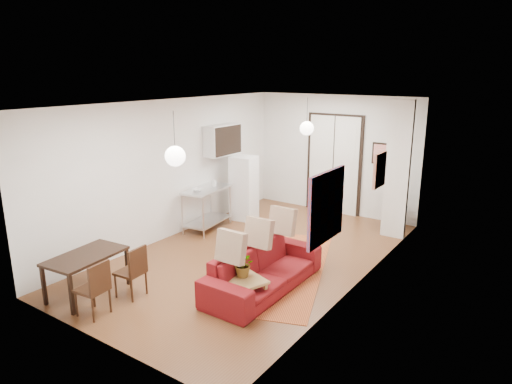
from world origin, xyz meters
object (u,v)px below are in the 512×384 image
Objects in this scene: coffee_table at (238,278)px; black_side_chair at (397,203)px; dining_chair_near at (134,266)px; dining_chair_far at (96,282)px; kitchen_counter at (207,203)px; sofa at (264,269)px; fridge at (244,188)px; dining_table at (86,259)px.

black_side_chair reaches higher than coffee_table.
dining_chair_far is (0.00, -0.70, 0.00)m from dining_chair_near.
sofa is at bearing -40.92° from kitchen_counter.
sofa is 3.70m from fridge.
sofa is at bearing 123.67° from dining_chair_near.
dining_table reaches higher than coffee_table.
sofa is 0.54m from coffee_table.
black_side_chair is at bearing 63.71° from dining_table.
sofa is 2.80× the size of dining_chair_far.
coffee_table is 1.26× the size of dining_chair_near.
dining_chair_far is at bearing 67.06° from black_side_chair.
kitchen_counter is (-2.54, 2.25, 0.25)m from coffee_table.
coffee_table is at bearing 129.36° from dining_chair_far.
sofa is at bearing -57.10° from fridge.
dining_table is 1.53× the size of dining_chair_far.
dining_chair_near is 1.00× the size of dining_chair_far.
sofa is at bearing 38.33° from dining_table.
black_side_chair is (2.97, 6.01, -0.04)m from dining_table.
sofa is 4.34m from black_side_chair.
coffee_table is 0.81× the size of kitchen_counter.
dining_table is at bearing -95.30° from fridge.
kitchen_counter is at bearing 138.46° from coffee_table.
dining_chair_near and dining_chair_far have the same top height.
fridge is at bearing -174.34° from dining_chair_near.
kitchen_counter is 1.36× the size of black_side_chair.
sofa is at bearing 77.38° from coffee_table.
dining_chair_far is at bearing 141.54° from sofa.
dining_table is 0.67m from dining_chair_far.
dining_chair_near is at bearing -86.74° from fridge.
coffee_table is 1.67m from dining_chair_near.
coffee_table is 1.10× the size of black_side_chair.
coffee_table is 0.69× the size of fridge.
sofa is 1.54× the size of fridge.
coffee_table is 1.26× the size of dining_chair_far.
dining_chair_far is (0.81, -4.78, -0.28)m from fridge.
dining_chair_near is (1.07, -3.03, -0.13)m from kitchen_counter.
fridge is 4.52m from dining_table.
dining_table is 0.75m from dining_chair_near.
sofa is 1.80× the size of kitchen_counter.
dining_chair_near is at bearing 174.40° from dining_chair_far.
dining_chair_near is (-1.59, -1.30, 0.14)m from sofa.
dining_table is at bearing 61.43° from black_side_chair.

